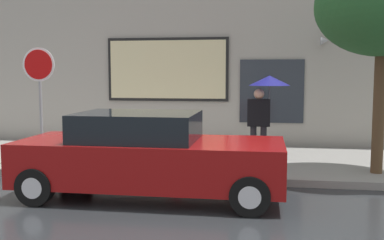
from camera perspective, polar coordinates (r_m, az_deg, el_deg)
ground_plane at (r=8.26m, az=-2.32°, el=-9.57°), size 60.00×60.00×0.00m
sidewalk at (r=11.12m, az=0.75°, el=-5.15°), size 20.00×4.00×0.15m
building_facade at (r=13.46m, az=2.32°, el=11.33°), size 20.00×0.67×7.00m
parked_car at (r=8.10m, az=-5.50°, el=-4.51°), size 4.66×1.90×1.51m
fire_hydrant at (r=10.25m, az=-2.04°, el=-3.49°), size 0.30×0.44×0.78m
pedestrian_with_umbrella at (r=10.27m, az=9.22°, el=3.01°), size 0.94×0.92×2.01m
stop_sign at (r=10.77m, az=-18.65°, el=4.54°), size 0.76×0.10×2.63m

